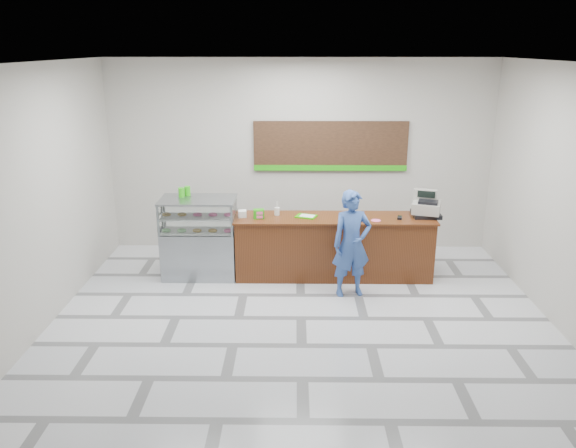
{
  "coord_description": "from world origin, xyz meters",
  "views": [
    {
      "loc": [
        -0.1,
        -7.18,
        3.71
      ],
      "look_at": [
        -0.2,
        0.9,
        1.12
      ],
      "focal_mm": 35.0,
      "sensor_mm": 36.0,
      "label": 1
    }
  ],
  "objects_px": {
    "display_case": "(199,237)",
    "serving_tray": "(306,216)",
    "customer": "(352,244)",
    "cash_register": "(426,207)",
    "sales_counter": "(334,247)"
  },
  "relations": [
    {
      "from": "display_case",
      "to": "customer",
      "type": "distance_m",
      "value": 2.55
    },
    {
      "from": "cash_register",
      "to": "sales_counter",
      "type": "bearing_deg",
      "value": -159.02
    },
    {
      "from": "sales_counter",
      "to": "display_case",
      "type": "relative_size",
      "value": 2.45
    },
    {
      "from": "cash_register",
      "to": "serving_tray",
      "type": "xyz_separation_m",
      "value": [
        -1.96,
        -0.07,
        -0.15
      ]
    },
    {
      "from": "display_case",
      "to": "customer",
      "type": "height_order",
      "value": "customer"
    },
    {
      "from": "display_case",
      "to": "customer",
      "type": "xyz_separation_m",
      "value": [
        2.44,
        -0.72,
        0.15
      ]
    },
    {
      "from": "sales_counter",
      "to": "serving_tray",
      "type": "distance_m",
      "value": 0.7
    },
    {
      "from": "cash_register",
      "to": "serving_tray",
      "type": "relative_size",
      "value": 1.48
    },
    {
      "from": "serving_tray",
      "to": "customer",
      "type": "height_order",
      "value": "customer"
    },
    {
      "from": "display_case",
      "to": "cash_register",
      "type": "bearing_deg",
      "value": 1.36
    },
    {
      "from": "display_case",
      "to": "customer",
      "type": "relative_size",
      "value": 0.8
    },
    {
      "from": "customer",
      "to": "cash_register",
      "type": "bearing_deg",
      "value": 18.97
    },
    {
      "from": "cash_register",
      "to": "serving_tray",
      "type": "height_order",
      "value": "cash_register"
    },
    {
      "from": "display_case",
      "to": "serving_tray",
      "type": "relative_size",
      "value": 3.46
    },
    {
      "from": "sales_counter",
      "to": "display_case",
      "type": "distance_m",
      "value": 2.23
    }
  ]
}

